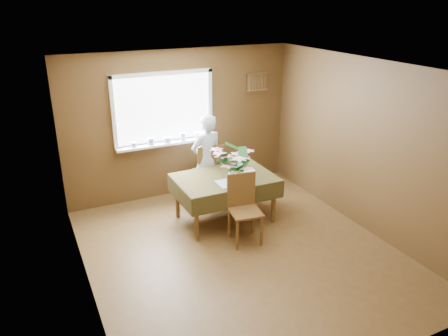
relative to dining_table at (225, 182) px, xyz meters
name	(u,v)px	position (x,y,z in m)	size (l,w,h in m)	color
floor	(241,252)	(-0.21, -0.96, -0.64)	(4.50, 4.50, 0.00)	brown
ceiling	(244,68)	(-0.21, -0.96, 1.86)	(4.50, 4.50, 0.00)	white
wall_back	(181,124)	(-0.21, 1.29, 0.61)	(4.00, 4.00, 0.00)	brown
wall_front	(368,257)	(-0.21, -3.21, 0.61)	(4.00, 4.00, 0.00)	brown
wall_left	(80,197)	(-2.21, -0.96, 0.61)	(4.50, 4.50, 0.00)	brown
wall_right	(364,146)	(1.79, -0.96, 0.61)	(4.50, 4.50, 0.00)	brown
window_assembly	(165,121)	(-0.50, 1.24, 0.72)	(1.72, 0.20, 1.22)	white
spoon_rack	(257,82)	(1.24, 1.26, 1.21)	(0.44, 0.05, 0.33)	brown
dining_table	(225,182)	(0.00, 0.00, 0.00)	(1.50, 1.02, 0.73)	brown
chair_far	(209,170)	(0.06, 0.75, -0.09)	(0.50, 0.50, 1.02)	brown
chair_near	(243,205)	(-0.01, -0.64, -0.10)	(0.47, 0.47, 0.98)	brown
seated_woman	(207,160)	(0.00, 0.69, 0.13)	(0.56, 0.37, 1.54)	white
flower_bouquet	(232,161)	(0.02, -0.21, 0.41)	(0.58, 0.58, 0.49)	white
side_plate	(248,171)	(0.42, 0.05, 0.09)	(0.23, 0.23, 0.01)	white
table_knife	(238,179)	(0.12, -0.19, 0.10)	(0.02, 0.20, 0.00)	silver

